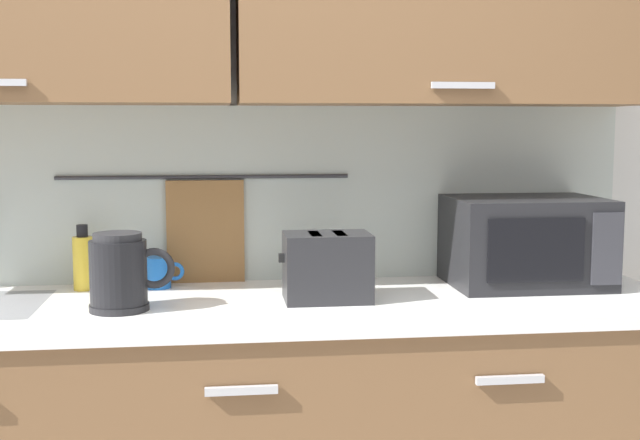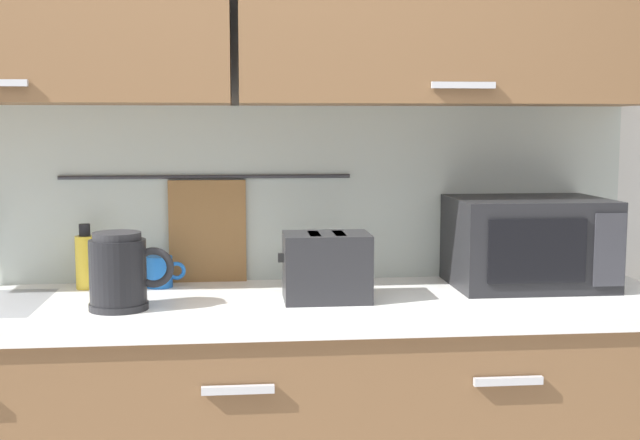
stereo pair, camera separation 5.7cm
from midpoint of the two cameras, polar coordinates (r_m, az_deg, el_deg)
The scene contains 6 objects.
back_wall_assembly at distance 2.50m, azimuth -5.33°, elevation 9.70°, with size 3.70×0.41×2.50m.
microwave at distance 2.56m, azimuth 14.99°, elevation -1.52°, with size 0.46×0.35×0.27m.
electric_kettle at distance 2.23m, azimuth -13.14°, elevation -3.57°, with size 0.23×0.16×0.21m.
dish_soap_bottle at distance 2.54m, azimuth -15.48°, elevation -2.74°, with size 0.06×0.06×0.20m.
mug_near_sink at distance 2.52m, azimuth -10.49°, elevation -3.57°, with size 0.12×0.08×0.09m.
toaster at distance 2.28m, azimuth 1.18°, elevation -3.28°, with size 0.26×0.17×0.19m.
Camera 2 is at (0.01, -1.97, 1.39)m, focal length 45.69 mm.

